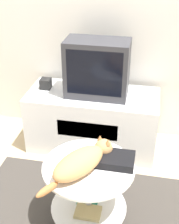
{
  "coord_description": "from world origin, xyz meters",
  "views": [
    {
      "loc": [
        0.38,
        -1.46,
        1.77
      ],
      "look_at": [
        -0.01,
        0.42,
        0.65
      ],
      "focal_mm": 50.0,
      "sensor_mm": 36.0,
      "label": 1
    }
  ],
  "objects_px": {
    "tv": "(97,69)",
    "speaker": "(46,84)",
    "dvd_box": "(113,159)",
    "cat": "(82,161)"
  },
  "relations": [
    {
      "from": "tv",
      "to": "speaker",
      "type": "height_order",
      "value": "tv"
    },
    {
      "from": "speaker",
      "to": "cat",
      "type": "xyz_separation_m",
      "value": [
        0.56,
        -0.99,
        -0.0
      ]
    },
    {
      "from": "speaker",
      "to": "tv",
      "type": "bearing_deg",
      "value": -3.94
    },
    {
      "from": "speaker",
      "to": "cat",
      "type": "distance_m",
      "value": 1.13
    },
    {
      "from": "dvd_box",
      "to": "cat",
      "type": "relative_size",
      "value": 0.51
    },
    {
      "from": "speaker",
      "to": "dvd_box",
      "type": "xyz_separation_m",
      "value": [
        0.73,
        -0.88,
        -0.04
      ]
    },
    {
      "from": "tv",
      "to": "speaker",
      "type": "distance_m",
      "value": 0.51
    },
    {
      "from": "speaker",
      "to": "dvd_box",
      "type": "height_order",
      "value": "speaker"
    },
    {
      "from": "tv",
      "to": "speaker",
      "type": "relative_size",
      "value": 5.72
    },
    {
      "from": "dvd_box",
      "to": "cat",
      "type": "height_order",
      "value": "cat"
    }
  ]
}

